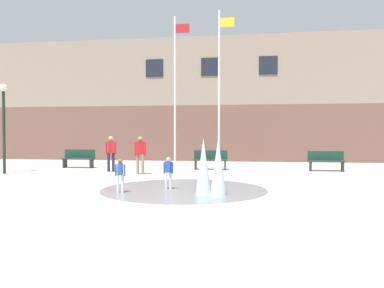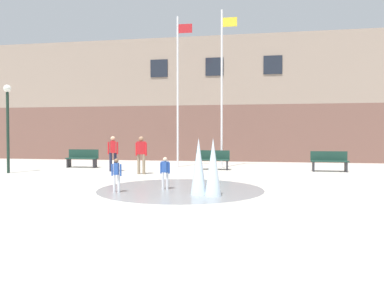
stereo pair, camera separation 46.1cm
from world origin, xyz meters
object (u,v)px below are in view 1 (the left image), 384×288
at_px(park_bench_far_left, 79,158).
at_px(lamp_post_left_lane, 4,115).
at_px(park_bench_left_of_flagpoles, 210,159).
at_px(flagpole_right, 220,84).
at_px(child_in_fountain, 120,173).
at_px(teen_by_trashcan, 140,152).
at_px(child_running, 168,170).
at_px(adult_watching, 111,151).
at_px(flagpole_left, 175,87).
at_px(park_bench_near_trashcan, 326,161).

relative_size(park_bench_far_left, lamp_post_left_lane, 0.42).
xyz_separation_m(park_bench_left_of_flagpoles, flagpole_right, (0.36, 1.06, 3.69)).
bearing_deg(child_in_fountain, park_bench_left_of_flagpoles, -23.12).
height_order(teen_by_trashcan, lamp_post_left_lane, lamp_post_left_lane).
xyz_separation_m(park_bench_left_of_flagpoles, child_running, (-0.68, -6.52, 0.10)).
height_order(park_bench_far_left, adult_watching, adult_watching).
distance_m(park_bench_left_of_flagpoles, lamp_post_left_lane, 9.28).
bearing_deg(park_bench_far_left, teen_by_trashcan, -32.61).
bearing_deg(park_bench_left_of_flagpoles, park_bench_far_left, -179.72).
bearing_deg(flagpole_right, park_bench_far_left, -171.04).
relative_size(child_running, lamp_post_left_lane, 0.26).
xyz_separation_m(child_in_fountain, flagpole_right, (2.28, 8.44, 3.59)).
bearing_deg(teen_by_trashcan, flagpole_right, 18.44).
xyz_separation_m(park_bench_far_left, flagpole_left, (4.71, 1.10, 3.59)).
relative_size(park_bench_far_left, flagpole_right, 0.20).
xyz_separation_m(teen_by_trashcan, child_running, (2.03, -4.00, -0.35)).
bearing_deg(flagpole_left, child_in_fountain, -90.20).
distance_m(park_bench_left_of_flagpoles, teen_by_trashcan, 3.73).
height_order(park_bench_far_left, child_running, child_running).
xyz_separation_m(child_in_fountain, flagpole_left, (0.03, 8.44, 3.49)).
distance_m(park_bench_far_left, child_in_fountain, 8.71).
bearing_deg(flagpole_right, adult_watching, -149.91).
bearing_deg(park_bench_far_left, flagpole_right, 8.96).
relative_size(park_bench_far_left, flagpole_left, 0.21).
bearing_deg(flagpole_right, teen_by_trashcan, -130.63).
distance_m(park_bench_far_left, flagpole_left, 6.03).
height_order(flagpole_left, flagpole_right, flagpole_right).
xyz_separation_m(teen_by_trashcan, adult_watching, (-1.61, 0.87, 0.00)).
relative_size(park_bench_left_of_flagpoles, teen_by_trashcan, 1.01).
bearing_deg(park_bench_left_of_flagpoles, lamp_post_left_lane, -159.98).
relative_size(park_bench_near_trashcan, adult_watching, 1.01).
bearing_deg(child_in_fountain, child_running, -63.86).
distance_m(park_bench_left_of_flagpoles, adult_watching, 4.65).
height_order(park_bench_far_left, child_in_fountain, child_in_fountain).
xyz_separation_m(park_bench_left_of_flagpoles, lamp_post_left_lane, (-8.52, -3.10, 2.02)).
bearing_deg(child_running, park_bench_far_left, -18.16).
xyz_separation_m(park_bench_near_trashcan, flagpole_right, (-4.93, 1.07, 3.69)).
height_order(park_bench_left_of_flagpoles, child_in_fountain, child_in_fountain).
bearing_deg(lamp_post_left_lane, child_running, -23.59).
bearing_deg(lamp_post_left_lane, child_in_fountain, -32.94).
bearing_deg(flagpole_left, teen_by_trashcan, -103.01).
height_order(adult_watching, flagpole_right, flagpole_right).
xyz_separation_m(child_running, child_in_fountain, (-1.23, -0.85, 0.00)).
bearing_deg(park_bench_far_left, child_in_fountain, -57.46).
bearing_deg(child_in_fountain, adult_watching, 14.24).
xyz_separation_m(park_bench_left_of_flagpoles, child_in_fountain, (-1.92, -7.38, 0.10)).
xyz_separation_m(park_bench_far_left, lamp_post_left_lane, (-1.91, -3.07, 2.02)).
bearing_deg(park_bench_near_trashcan, child_running, -132.49).
distance_m(teen_by_trashcan, adult_watching, 1.83).
distance_m(teen_by_trashcan, lamp_post_left_lane, 6.03).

